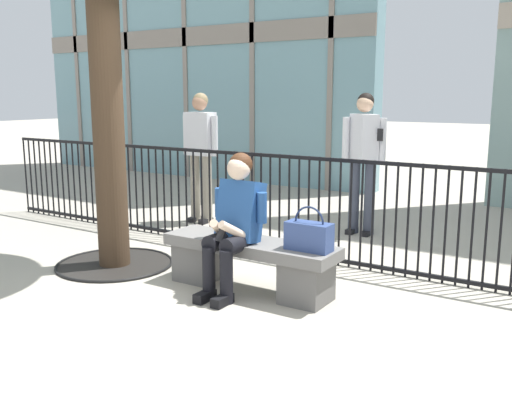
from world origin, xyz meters
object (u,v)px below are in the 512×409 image
Objects in this scene: stone_bench at (250,260)px; seated_person_with_phone at (234,219)px; handbag_on_bench at (309,235)px; bystander_at_railing at (363,153)px; bystander_further_back at (200,147)px.

seated_person_with_phone is (-0.07, -0.13, 0.38)m from stone_bench.
seated_person_with_phone is 3.21× the size of handbag_on_bench.
bystander_at_railing is 1.00× the size of bystander_further_back.
bystander_at_railing and bystander_further_back have the same top height.
handbag_on_bench is at bearing -77.22° from bystander_at_railing.
bystander_at_railing is (-0.56, 2.47, 0.43)m from handbag_on_bench.
handbag_on_bench reaches higher than stone_bench.
bystander_further_back is (-2.07, -0.52, -0.00)m from bystander_at_railing.
bystander_at_railing is at bearing 14.23° from bystander_further_back.
seated_person_with_phone reaches higher than handbag_on_bench.
bystander_at_railing is at bearing 88.01° from seated_person_with_phone.
bystander_at_railing is at bearing 89.55° from stone_bench.
stone_bench is at bearing -43.38° from bystander_further_back.
seated_person_with_phone is at bearing -169.66° from handbag_on_bench.
bystander_at_railing is (0.09, 2.59, 0.35)m from seated_person_with_phone.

